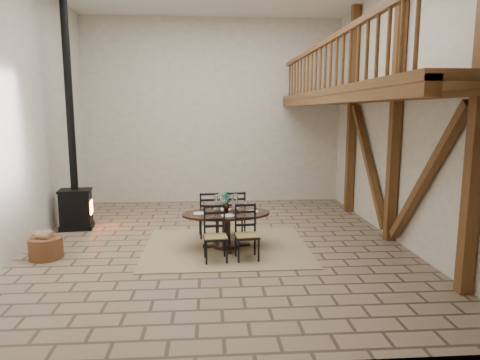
{
  "coord_description": "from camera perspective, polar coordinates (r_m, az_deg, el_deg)",
  "views": [
    {
      "loc": [
        -0.14,
        -7.91,
        2.5
      ],
      "look_at": [
        0.46,
        0.4,
        1.17
      ],
      "focal_mm": 32.0,
      "sensor_mm": 36.0,
      "label": 1
    }
  ],
  "objects": [
    {
      "name": "ground",
      "position": [
        8.3,
        -3.02,
        -8.46
      ],
      "size": [
        8.0,
        8.0,
        0.0
      ],
      "primitive_type": "plane",
      "color": "#8C745D",
      "rests_on": "ground"
    },
    {
      "name": "room_shell",
      "position": [
        8.04,
        5.52,
        12.71
      ],
      "size": [
        7.02,
        8.02,
        5.01
      ],
      "color": "silver",
      "rests_on": "ground"
    },
    {
      "name": "rug",
      "position": [
        8.05,
        -1.83,
        -8.93
      ],
      "size": [
        3.0,
        2.5,
        0.02
      ],
      "primitive_type": "cube",
      "color": "tan",
      "rests_on": "ground"
    },
    {
      "name": "dining_table",
      "position": [
        7.94,
        -1.85,
        -6.29
      ],
      "size": [
        1.69,
        1.87,
        1.04
      ],
      "rotation": [
        0.0,
        0.0,
        0.08
      ],
      "color": "black",
      "rests_on": "ground"
    },
    {
      "name": "wood_stove",
      "position": [
        9.74,
        -21.25,
        0.32
      ],
      "size": [
        0.72,
        0.59,
        5.0
      ],
      "rotation": [
        0.0,
        0.0,
        0.12
      ],
      "color": "black",
      "rests_on": "ground"
    },
    {
      "name": "log_basket",
      "position": [
        8.16,
        -24.46,
        -8.12
      ],
      "size": [
        0.56,
        0.56,
        0.47
      ],
      "rotation": [
        0.0,
        0.0,
        0.44
      ],
      "color": "brown",
      "rests_on": "ground"
    },
    {
      "name": "log_stack",
      "position": [
        8.8,
        -24.37,
        -7.55
      ],
      "size": [
        0.32,
        0.43,
        0.21
      ],
      "rotation": [
        0.0,
        0.0,
        0.05
      ],
      "color": "#A17B5A",
      "rests_on": "ground"
    }
  ]
}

